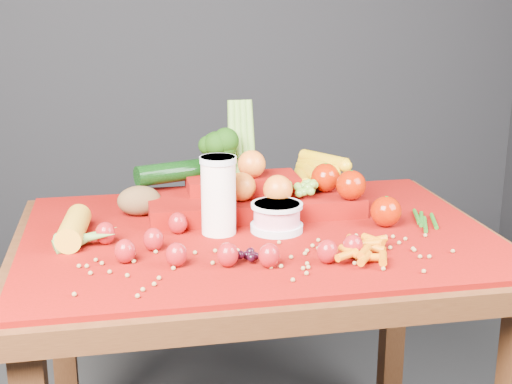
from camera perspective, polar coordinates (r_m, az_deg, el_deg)
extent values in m
cube|color=black|center=(3.03, -5.53, 14.96)|extent=(3.00, 0.02, 2.50)
cube|color=#351A0C|center=(1.64, 0.13, -4.39)|extent=(1.10, 0.80, 0.05)
cube|color=#351A0C|center=(2.08, -15.11, -11.74)|extent=(0.06, 0.06, 0.70)
cube|color=#351A0C|center=(2.21, 10.90, -9.71)|extent=(0.06, 0.06, 0.70)
cube|color=#800406|center=(1.63, 0.13, -3.36)|extent=(1.05, 0.75, 0.01)
cylinder|color=white|center=(1.60, -3.02, -0.27)|extent=(0.08, 0.08, 0.18)
cylinder|color=silver|center=(1.57, -3.06, 2.59)|extent=(0.08, 0.08, 0.01)
cylinder|color=silver|center=(1.63, 1.67, -2.85)|extent=(0.12, 0.12, 0.02)
cylinder|color=pink|center=(1.62, 1.68, -1.75)|extent=(0.11, 0.11, 0.05)
cylinder|color=silver|center=(1.62, 1.68, -1.06)|extent=(0.12, 0.12, 0.01)
ellipsoid|color=maroon|center=(1.52, -8.21, -3.77)|extent=(0.04, 0.04, 0.05)
cone|color=#14470C|center=(1.51, -8.24, -2.92)|extent=(0.03, 0.03, 0.01)
ellipsoid|color=maroon|center=(1.46, -10.44, -4.67)|extent=(0.04, 0.04, 0.05)
cone|color=#14470C|center=(1.45, -10.48, -3.79)|extent=(0.03, 0.03, 0.01)
ellipsoid|color=maroon|center=(1.43, -6.38, -5.01)|extent=(0.04, 0.04, 0.05)
cone|color=#14470C|center=(1.42, -6.41, -4.11)|extent=(0.03, 0.03, 0.01)
ellipsoid|color=maroon|center=(1.42, -2.28, -5.04)|extent=(0.04, 0.04, 0.05)
cone|color=#14470C|center=(1.41, -2.29, -4.14)|extent=(0.03, 0.03, 0.01)
ellipsoid|color=maroon|center=(1.42, 1.06, -5.11)|extent=(0.04, 0.04, 0.05)
cone|color=#14470C|center=(1.41, 1.06, -4.20)|extent=(0.03, 0.03, 0.01)
ellipsoid|color=maroon|center=(1.44, 5.74, -4.76)|extent=(0.04, 0.04, 0.05)
cone|color=#14470C|center=(1.44, 5.77, -3.87)|extent=(0.03, 0.03, 0.01)
ellipsoid|color=maroon|center=(1.62, -6.28, -2.48)|extent=(0.04, 0.04, 0.05)
cone|color=#14470C|center=(1.61, -6.30, -1.68)|extent=(0.03, 0.03, 0.01)
ellipsoid|color=maroon|center=(1.58, -11.96, -3.24)|extent=(0.04, 0.04, 0.05)
cone|color=#14470C|center=(1.57, -12.01, -2.42)|extent=(0.03, 0.03, 0.01)
ellipsoid|color=maroon|center=(1.48, 7.75, -4.32)|extent=(0.04, 0.04, 0.05)
cone|color=#14470C|center=(1.47, 7.79, -3.45)|extent=(0.03, 0.03, 0.01)
cylinder|color=gold|center=(1.62, -14.38, -2.80)|extent=(0.07, 0.18, 0.06)
ellipsoid|color=brown|center=(1.76, -9.32, -0.69)|extent=(0.11, 0.08, 0.07)
cube|color=#800406|center=(1.77, -0.17, -0.88)|extent=(0.52, 0.22, 0.04)
cube|color=#800406|center=(1.80, -1.09, 0.75)|extent=(0.28, 0.12, 0.03)
sphere|color=#9A1700|center=(1.72, 7.61, 0.55)|extent=(0.07, 0.07, 0.07)
sphere|color=#9A1700|center=(1.68, 10.35, -1.53)|extent=(0.07, 0.07, 0.07)
sphere|color=#9A1700|center=(1.78, 5.58, 1.15)|extent=(0.07, 0.07, 0.07)
sphere|color=#BE4617|center=(1.70, -1.18, 0.42)|extent=(0.07, 0.07, 0.07)
sphere|color=#BE4617|center=(1.67, 1.76, 0.20)|extent=(0.07, 0.07, 0.07)
sphere|color=#BE4617|center=(1.77, -0.35, 2.25)|extent=(0.07, 0.07, 0.07)
cylinder|color=#C88A16|center=(1.85, 3.78, 1.15)|extent=(0.06, 0.17, 0.04)
cylinder|color=#C88A16|center=(1.85, 4.39, 1.62)|extent=(0.04, 0.16, 0.04)
cylinder|color=#C88A16|center=(1.86, 4.99, 2.10)|extent=(0.07, 0.17, 0.04)
cylinder|color=#C88A16|center=(1.86, 5.45, 2.57)|extent=(0.10, 0.16, 0.04)
cylinder|color=#3F662D|center=(1.78, -3.32, 1.89)|extent=(0.04, 0.04, 0.04)
cylinder|color=olive|center=(1.81, -1.92, 3.87)|extent=(0.03, 0.06, 0.22)
cylinder|color=olive|center=(1.82, -1.42, 3.89)|extent=(0.02, 0.06, 0.22)
cylinder|color=olive|center=(1.82, -0.93, 3.91)|extent=(0.02, 0.06, 0.22)
cylinder|color=olive|center=(1.82, -0.43, 3.93)|extent=(0.03, 0.06, 0.22)
cylinder|color=black|center=(1.81, -5.68, 1.72)|extent=(0.26, 0.13, 0.05)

